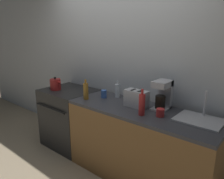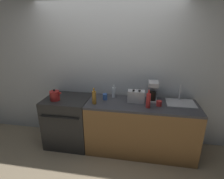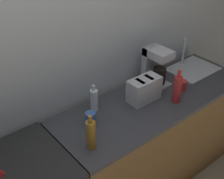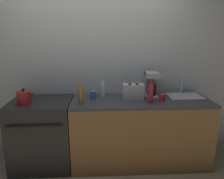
{
  "view_description": "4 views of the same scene",
  "coord_description": "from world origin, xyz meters",
  "views": [
    {
      "loc": [
        1.89,
        -1.7,
        1.79
      ],
      "look_at": [
        0.2,
        0.33,
        1.06
      ],
      "focal_mm": 35.0,
      "sensor_mm": 36.0,
      "label": 1
    },
    {
      "loc": [
        0.61,
        -2.33,
        2.07
      ],
      "look_at": [
        0.15,
        0.32,
        1.11
      ],
      "focal_mm": 28.0,
      "sensor_mm": 36.0,
      "label": 2
    },
    {
      "loc": [
        -0.99,
        -1.11,
        2.37
      ],
      "look_at": [
        0.2,
        0.36,
        1.15
      ],
      "focal_mm": 50.0,
      "sensor_mm": 36.0,
      "label": 3
    },
    {
      "loc": [
        0.12,
        -2.38,
        1.74
      ],
      "look_at": [
        0.27,
        0.38,
        1.03
      ],
      "focal_mm": 35.0,
      "sensor_mm": 36.0,
      "label": 4
    }
  ],
  "objects": [
    {
      "name": "wall_back",
      "position": [
        0.0,
        0.71,
        1.3
      ],
      "size": [
        8.0,
        0.05,
        2.6
      ],
      "color": "silver",
      "rests_on": "ground_plane"
    },
    {
      "name": "counter_block",
      "position": [
        0.64,
        0.32,
        0.45
      ],
      "size": [
        1.81,
        0.64,
        0.9
      ],
      "color": "brown",
      "rests_on": "ground_plane"
    },
    {
      "name": "toaster",
      "position": [
        0.54,
        0.36,
        1.0
      ],
      "size": [
        0.27,
        0.14,
        0.2
      ],
      "color": "#BCBCC1",
      "rests_on": "counter_block"
    },
    {
      "name": "coffee_maker",
      "position": [
        0.81,
        0.51,
        1.08
      ],
      "size": [
        0.16,
        0.24,
        0.33
      ],
      "color": "#B7B7BC",
      "rests_on": "counter_block"
    },
    {
      "name": "sink_tray",
      "position": [
        1.26,
        0.43,
        0.92
      ],
      "size": [
        0.45,
        0.35,
        0.28
      ],
      "color": "#B7B7BC",
      "rests_on": "counter_block"
    },
    {
      "name": "bottle_clear",
      "position": [
        0.15,
        0.51,
        1.0
      ],
      "size": [
        0.06,
        0.06,
        0.23
      ],
      "color": "silver",
      "rests_on": "counter_block"
    },
    {
      "name": "bottle_amber",
      "position": [
        -0.12,
        0.18,
        1.01
      ],
      "size": [
        0.07,
        0.07,
        0.27
      ],
      "color": "#9E6B23",
      "rests_on": "counter_block"
    },
    {
      "name": "bottle_red",
      "position": [
        0.73,
        0.18,
        1.02
      ],
      "size": [
        0.07,
        0.07,
        0.29
      ],
      "color": "#B72828",
      "rests_on": "counter_block"
    },
    {
      "name": "cup_red",
      "position": [
        0.91,
        0.27,
        0.95
      ],
      "size": [
        0.09,
        0.09,
        0.08
      ],
      "color": "red",
      "rests_on": "counter_block"
    },
    {
      "name": "cup_blue",
      "position": [
        0.02,
        0.38,
        0.96
      ],
      "size": [
        0.08,
        0.08,
        0.1
      ],
      "color": "#3860B2",
      "rests_on": "counter_block"
    }
  ]
}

